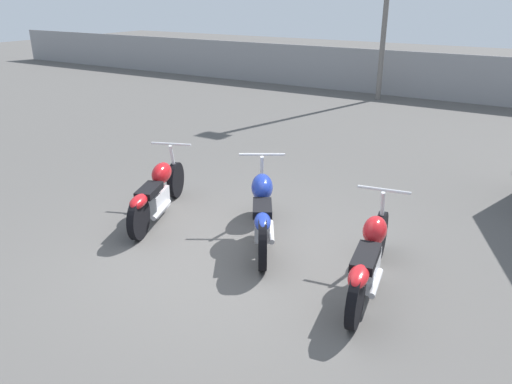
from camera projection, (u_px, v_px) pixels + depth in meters
name	position (u px, v px, depth m)	size (l,w,h in m)	color
ground_plane	(228.00, 256.00, 6.42)	(60.00, 60.00, 0.00)	#514F4C
fence_back	(441.00, 77.00, 15.42)	(40.00, 0.04, 1.43)	gray
motorcycle_slot_0	(157.00, 192.00, 7.39)	(0.98, 2.02, 0.95)	black
motorcycle_slot_1	(262.00, 210.00, 6.64)	(1.23, 1.91, 1.04)	black
motorcycle_slot_2	(370.00, 258.00, 5.55)	(0.68, 2.13, 0.97)	black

